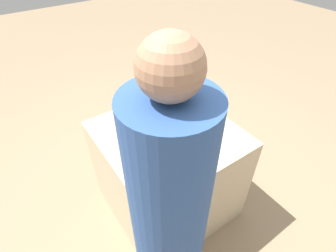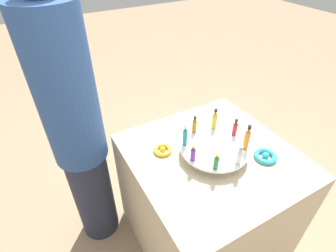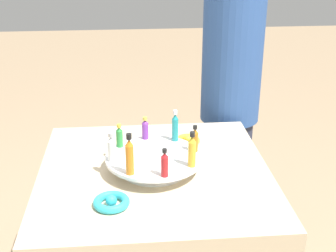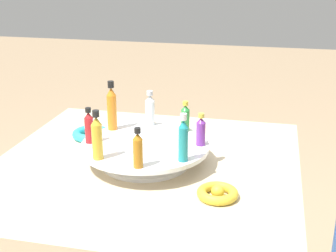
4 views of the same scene
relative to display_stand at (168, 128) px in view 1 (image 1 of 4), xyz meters
The scene contains 14 objects.
ground_plane 0.78m from the display_stand, ahead, with size 12.00×12.00×0.00m, color #997F60.
party_table 0.41m from the display_stand, ahead, with size 0.82×0.82×0.74m.
display_stand is the anchor object (origin of this frame).
bottle_teal 0.17m from the display_stand, 125.44° to the right, with size 0.02×0.02×0.12m.
bottle_purple 0.16m from the display_stand, 80.44° to the right, with size 0.02×0.02×0.09m.
bottle_green 0.16m from the display_stand, 35.44° to the right, with size 0.02×0.02×0.09m.
bottle_clear 0.17m from the display_stand, ahead, with size 0.03×0.03×0.11m.
bottle_orange 0.17m from the display_stand, 54.56° to the left, with size 0.03×0.03×0.14m.
bottle_red 0.16m from the display_stand, 99.56° to the left, with size 0.02×0.02×0.10m.
bottle_gold 0.17m from the display_stand, 144.56° to the left, with size 0.03×0.03×0.13m.
bottle_amber 0.16m from the display_stand, behind, with size 0.02×0.02×0.10m.
ribbon_bow_gold 0.26m from the display_stand, 124.35° to the right, with size 0.10×0.10×0.03m.
ribbon_bow_teal 0.26m from the display_stand, 55.65° to the left, with size 0.12×0.12×0.04m.
person_figure 0.71m from the display_stand, 124.27° to the right, with size 0.28×0.28×1.64m.
Camera 1 is at (-0.70, -1.01, 1.83)m, focal length 28.00 mm.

